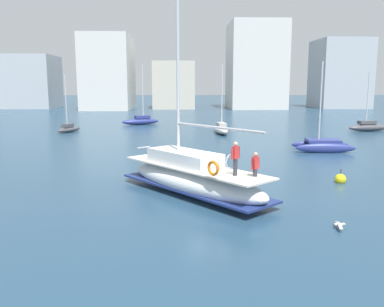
# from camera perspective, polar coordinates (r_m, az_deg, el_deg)

# --- Properties ---
(ground_plane) EXTENTS (400.00, 400.00, 0.00)m
(ground_plane) POSITION_cam_1_polar(r_m,az_deg,el_deg) (20.49, 2.88, -6.23)
(ground_plane) COLOR navy
(main_sailboat) EXTENTS (7.95, 8.94, 12.31)m
(main_sailboat) POSITION_cam_1_polar(r_m,az_deg,el_deg) (20.95, 0.06, -3.31)
(main_sailboat) COLOR silver
(main_sailboat) RESTS_ON ground
(moored_sloop_near) EXTENTS (5.45, 3.27, 8.42)m
(moored_sloop_near) POSITION_cam_1_polar(r_m,az_deg,el_deg) (57.92, -7.19, 4.62)
(moored_sloop_near) COLOR navy
(moored_sloop_near) RESTS_ON ground
(moored_sloop_far) EXTENTS (5.52, 2.16, 7.08)m
(moored_sloop_far) POSITION_cam_1_polar(r_m,az_deg,el_deg) (53.87, 23.50, 3.49)
(moored_sloop_far) COLOR #4C4C51
(moored_sloop_far) RESTS_ON ground
(moored_catamaran) EXTENTS (1.73, 5.58, 7.86)m
(moored_catamaran) POSITION_cam_1_polar(r_m,az_deg,el_deg) (46.99, 4.07, 3.50)
(moored_catamaran) COLOR #B7B2A8
(moored_catamaran) RESTS_ON ground
(moored_cutter_left) EXTENTS (5.12, 2.81, 7.49)m
(moored_cutter_left) POSITION_cam_1_polar(r_m,az_deg,el_deg) (36.27, 17.86, 1.23)
(moored_cutter_left) COLOR navy
(moored_cutter_left) RESTS_ON ground
(moored_cutter_right) EXTENTS (2.48, 3.82, 6.76)m
(moored_cutter_right) POSITION_cam_1_polar(r_m,az_deg,el_deg) (50.48, -16.89, 3.41)
(moored_cutter_right) COLOR #4C4C51
(moored_cutter_right) RESTS_ON ground
(seagull) EXTENTS (0.48, 0.95, 0.17)m
(seagull) POSITION_cam_1_polar(r_m,az_deg,el_deg) (17.19, 19.93, -9.33)
(seagull) COLOR silver
(seagull) RESTS_ON ground
(mooring_buoy) EXTENTS (0.64, 0.64, 0.92)m
(mooring_buoy) POSITION_cam_1_polar(r_m,az_deg,el_deg) (25.06, 20.09, -3.41)
(mooring_buoy) COLOR yellow
(mooring_buoy) RESTS_ON ground
(waterfront_buildings) EXTENTS (86.12, 20.52, 19.78)m
(waterfront_buildings) POSITION_cam_1_polar(r_m,az_deg,el_deg) (97.87, 0.08, 11.10)
(waterfront_buildings) COLOR #B2B7BC
(waterfront_buildings) RESTS_ON ground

